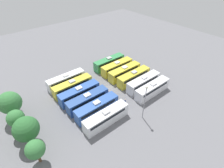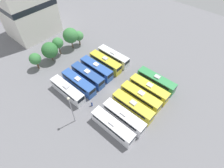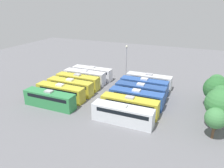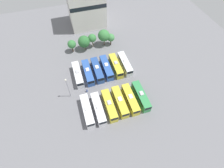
# 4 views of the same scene
# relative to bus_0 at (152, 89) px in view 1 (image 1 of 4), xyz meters

# --- Properties ---
(ground_plane) EXTENTS (127.12, 127.12, 0.00)m
(ground_plane) POSITION_rel_bus_0_xyz_m (9.19, 7.79, -1.78)
(ground_plane) COLOR slate
(bus_0) EXTENTS (2.62, 11.16, 3.60)m
(bus_0) POSITION_rel_bus_0_xyz_m (0.00, 0.00, 0.00)
(bus_0) COLOR white
(bus_0) RESTS_ON ground_plane
(bus_1) EXTENTS (2.62, 11.16, 3.60)m
(bus_1) POSITION_rel_bus_0_xyz_m (3.54, -0.38, 0.00)
(bus_1) COLOR silver
(bus_1) RESTS_ON ground_plane
(bus_2) EXTENTS (2.62, 11.16, 3.60)m
(bus_2) POSITION_rel_bus_0_xyz_m (7.25, -0.19, 0.00)
(bus_2) COLOR gold
(bus_2) RESTS_ON ground_plane
(bus_3) EXTENTS (2.62, 11.16, 3.60)m
(bus_3) POSITION_rel_bus_0_xyz_m (10.97, 0.07, 0.00)
(bus_3) COLOR gold
(bus_3) RESTS_ON ground_plane
(bus_4) EXTENTS (2.62, 11.16, 3.60)m
(bus_4) POSITION_rel_bus_0_xyz_m (14.62, -0.04, 0.00)
(bus_4) COLOR gold
(bus_4) RESTS_ON ground_plane
(bus_5) EXTENTS (2.62, 11.16, 3.60)m
(bus_5) POSITION_rel_bus_0_xyz_m (18.49, 0.07, 0.00)
(bus_5) COLOR #338C4C
(bus_5) RESTS_ON ground_plane
(bus_6) EXTENTS (2.62, 11.16, 3.60)m
(bus_6) POSITION_rel_bus_0_xyz_m (-0.10, 15.90, 0.00)
(bus_6) COLOR silver
(bus_6) RESTS_ON ground_plane
(bus_7) EXTENTS (2.62, 11.16, 3.60)m
(bus_7) POSITION_rel_bus_0_xyz_m (3.66, 15.72, 0.00)
(bus_7) COLOR #2D56A8
(bus_7) RESTS_ON ground_plane
(bus_8) EXTENTS (2.62, 11.16, 3.60)m
(bus_8) POSITION_rel_bus_0_xyz_m (7.31, 15.92, 0.00)
(bus_8) COLOR #284C93
(bus_8) RESTS_ON ground_plane
(bus_9) EXTENTS (2.62, 11.16, 3.60)m
(bus_9) POSITION_rel_bus_0_xyz_m (11.00, 16.08, 0.00)
(bus_9) COLOR #2D56A8
(bus_9) RESTS_ON ground_plane
(bus_10) EXTENTS (2.62, 11.16, 3.60)m
(bus_10) POSITION_rel_bus_0_xyz_m (14.76, 15.96, 0.00)
(bus_10) COLOR gold
(bus_10) RESTS_ON ground_plane
(bus_11) EXTENTS (2.62, 11.16, 3.60)m
(bus_11) POSITION_rel_bus_0_xyz_m (18.49, 15.95, 0.00)
(bus_11) COLOR silver
(bus_11) RESTS_ON ground_plane
(worker_person) EXTENTS (0.36, 0.36, 1.66)m
(worker_person) POSITION_rel_bus_0_xyz_m (1.57, 8.46, -1.02)
(worker_person) COLOR navy
(worker_person) RESTS_ON ground_plane
(light_pole) EXTENTS (0.60, 0.60, 9.28)m
(light_pole) POSITION_rel_bus_0_xyz_m (-4.24, 8.34, 4.36)
(light_pole) COLOR gray
(light_pole) RESTS_ON ground_plane
(tree_0) EXTENTS (3.48, 3.48, 5.54)m
(tree_0) POSITION_rel_bus_0_xyz_m (0.44, 31.05, 1.97)
(tree_0) COLOR brown
(tree_0) RESTS_ON ground_plane
(tree_1) EXTENTS (4.98, 4.98, 6.62)m
(tree_1) POSITION_rel_bus_0_xyz_m (5.58, 30.81, 2.34)
(tree_1) COLOR brown
(tree_1) RESTS_ON ground_plane
(tree_2) EXTENTS (3.48, 3.48, 6.27)m
(tree_2) POSITION_rel_bus_0_xyz_m (9.29, 31.55, 2.72)
(tree_2) COLOR brown
(tree_2) RESTS_ON ground_plane
(tree_3) EXTENTS (5.00, 5.00, 7.45)m
(tree_3) POSITION_rel_bus_0_xyz_m (14.32, 31.23, 3.15)
(tree_3) COLOR brown
(tree_3) RESTS_ON ground_plane
(tree_4) EXTENTS (3.31, 3.31, 5.30)m
(tree_4) POSITION_rel_bus_0_xyz_m (17.21, 30.67, 1.83)
(tree_4) COLOR brown
(tree_4) RESTS_ON ground_plane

